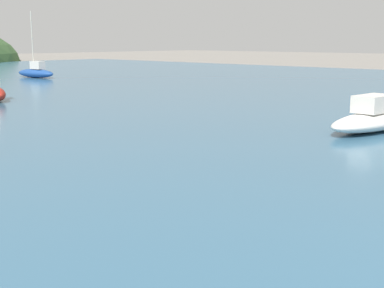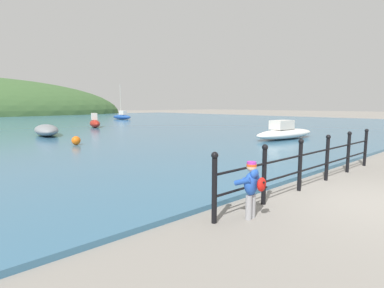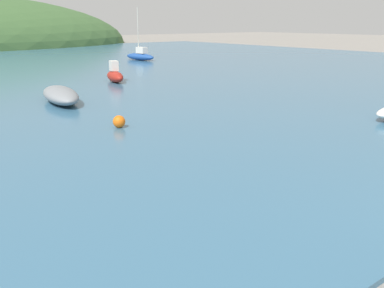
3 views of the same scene
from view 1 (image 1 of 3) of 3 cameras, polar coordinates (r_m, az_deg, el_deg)
name	(u,v)px [view 1 (image 1 of 3)]	position (r m, az deg, el deg)	size (l,w,h in m)	color
boat_blue_hull	(36,72)	(39.49, -16.32, 7.37)	(1.41, 3.71, 4.59)	#1E4793
boat_mid_harbor	(378,118)	(16.79, 19.21, 2.63)	(4.77, 1.68, 1.04)	silver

